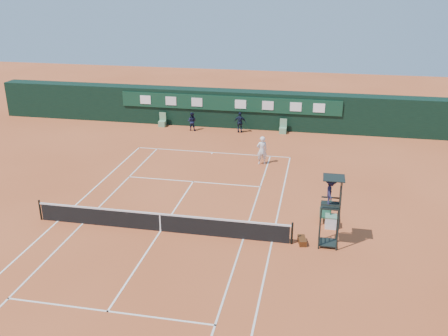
# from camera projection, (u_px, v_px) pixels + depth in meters

# --- Properties ---
(ground) EXTENTS (90.00, 90.00, 0.00)m
(ground) POSITION_uv_depth(u_px,v_px,m) (161.00, 231.00, 24.50)
(ground) COLOR #C3592E
(ground) RESTS_ON ground
(court_lines) EXTENTS (11.05, 23.85, 0.01)m
(court_lines) POSITION_uv_depth(u_px,v_px,m) (161.00, 231.00, 24.50)
(court_lines) COLOR silver
(court_lines) RESTS_ON ground
(tennis_net) EXTENTS (12.90, 0.10, 1.10)m
(tennis_net) POSITION_uv_depth(u_px,v_px,m) (160.00, 222.00, 24.31)
(tennis_net) COLOR black
(tennis_net) RESTS_ON ground
(back_wall) EXTENTS (40.00, 1.65, 3.00)m
(back_wall) POSITION_uv_depth(u_px,v_px,m) (230.00, 108.00, 41.10)
(back_wall) COLOR black
(back_wall) RESTS_ON ground
(linesman_chair_left) EXTENTS (0.55, 0.50, 1.15)m
(linesman_chair_left) POSITION_uv_depth(u_px,v_px,m) (162.00, 123.00, 41.37)
(linesman_chair_left) COLOR #629669
(linesman_chair_left) RESTS_ON ground
(linesman_chair_right) EXTENTS (0.55, 0.50, 1.15)m
(linesman_chair_right) POSITION_uv_depth(u_px,v_px,m) (283.00, 129.00, 39.57)
(linesman_chair_right) COLOR #64996E
(linesman_chair_right) RESTS_ON ground
(umpire_chair) EXTENTS (0.96, 0.95, 3.42)m
(umpire_chair) POSITION_uv_depth(u_px,v_px,m) (331.00, 197.00, 22.33)
(umpire_chair) COLOR black
(umpire_chair) RESTS_ON ground
(player_bench) EXTENTS (0.56, 1.20, 1.10)m
(player_bench) POSITION_uv_depth(u_px,v_px,m) (327.00, 210.00, 25.32)
(player_bench) COLOR #183E29
(player_bench) RESTS_ON ground
(tennis_bag) EXTENTS (0.47, 0.80, 0.28)m
(tennis_bag) POSITION_uv_depth(u_px,v_px,m) (302.00, 241.00, 23.33)
(tennis_bag) COLOR black
(tennis_bag) RESTS_ON ground
(cooler) EXTENTS (0.57, 0.57, 0.65)m
(cooler) POSITION_uv_depth(u_px,v_px,m) (331.00, 221.00, 24.75)
(cooler) COLOR silver
(cooler) RESTS_ON ground
(tennis_ball) EXTENTS (0.06, 0.06, 0.06)m
(tennis_ball) POSITION_uv_depth(u_px,v_px,m) (265.00, 176.00, 31.19)
(tennis_ball) COLOR #C2E735
(tennis_ball) RESTS_ON ground
(player) EXTENTS (0.81, 0.67, 1.91)m
(player) POSITION_uv_depth(u_px,v_px,m) (262.00, 150.00, 32.89)
(player) COLOR white
(player) RESTS_ON ground
(ball_kid_left) EXTENTS (0.74, 0.58, 1.49)m
(ball_kid_left) POSITION_uv_depth(u_px,v_px,m) (192.00, 121.00, 40.17)
(ball_kid_left) COLOR black
(ball_kid_left) RESTS_ON ground
(ball_kid_right) EXTENTS (0.99, 0.46, 1.66)m
(ball_kid_right) POSITION_uv_depth(u_px,v_px,m) (240.00, 122.00, 39.59)
(ball_kid_right) COLOR black
(ball_kid_right) RESTS_ON ground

